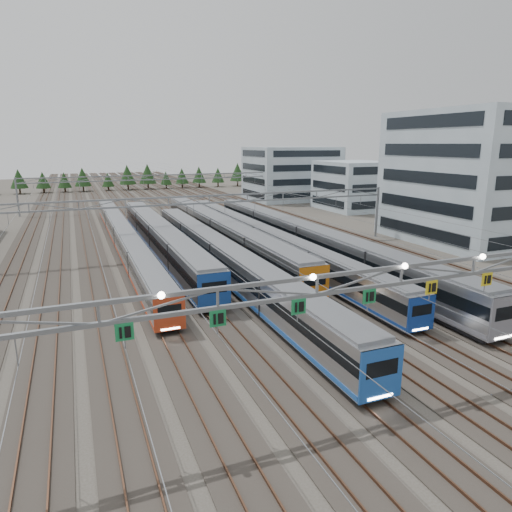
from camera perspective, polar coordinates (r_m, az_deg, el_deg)
name	(u,v)px	position (r m, az deg, el deg)	size (l,w,h in m)	color
ground	(392,387)	(30.71, 16.67, -15.46)	(400.00, 400.00, 0.00)	#47423A
track_bed	(145,196)	(122.51, -13.72, 7.28)	(54.00, 260.00, 5.42)	#2D2823
train_a	(123,237)	(67.47, -16.27, 2.33)	(2.53, 65.61, 3.28)	black
train_b	(160,238)	(63.82, -11.87, 2.27)	(3.04, 51.20, 3.96)	black
train_c	(222,258)	(51.88, -4.24, -0.23)	(2.89, 58.40, 3.76)	black
train_d	(220,231)	(67.05, -4.47, 3.11)	(3.10, 56.58, 4.04)	black
train_e	(261,237)	(64.14, 0.69, 2.34)	(2.58, 64.45, 3.35)	black
train_f	(306,239)	(61.64, 6.31, 2.11)	(3.09, 62.05, 4.03)	black
gantry_near	(402,279)	(27.88, 17.75, -2.75)	(56.36, 0.61, 8.08)	slate
gantry_mid	(209,206)	(63.55, -5.85, 6.25)	(56.36, 0.36, 8.00)	slate
gantry_far	(154,181)	(107.30, -12.67, 9.08)	(56.36, 0.36, 8.00)	slate
depot_bldg_south	(471,177)	(77.45, 25.31, 8.88)	(18.00, 22.00, 19.52)	#9BAEBA
depot_bldg_mid	(355,185)	(107.82, 12.24, 8.61)	(14.00, 16.00, 10.85)	#9BAEBA
depot_bldg_north	(291,173)	(124.99, 4.43, 10.26)	(22.00, 18.00, 13.87)	#9BAEBA
treeline	(125,177)	(155.86, -16.00, 9.49)	(93.80, 5.60, 7.02)	#332114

